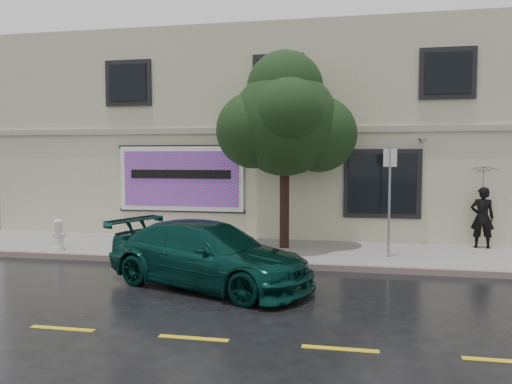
% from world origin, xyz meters
% --- Properties ---
extents(ground, '(90.00, 90.00, 0.00)m').
position_xyz_m(ground, '(0.00, 0.00, 0.00)').
color(ground, black).
rests_on(ground, ground).
extents(sidewalk, '(20.00, 3.50, 0.15)m').
position_xyz_m(sidewalk, '(0.00, 3.25, 0.07)').
color(sidewalk, gray).
rests_on(sidewalk, ground).
extents(curb, '(20.00, 0.18, 0.16)m').
position_xyz_m(curb, '(0.00, 1.50, 0.07)').
color(curb, slate).
rests_on(curb, ground).
extents(road_marking, '(19.00, 0.12, 0.01)m').
position_xyz_m(road_marking, '(0.00, -3.50, 0.01)').
color(road_marking, gold).
rests_on(road_marking, ground).
extents(building, '(20.00, 8.12, 7.00)m').
position_xyz_m(building, '(0.00, 9.00, 3.50)').
color(building, beige).
rests_on(building, ground).
extents(billboard, '(4.30, 0.16, 2.20)m').
position_xyz_m(billboard, '(-3.20, 4.92, 2.05)').
color(billboard, white).
rests_on(billboard, ground).
extents(car, '(5.14, 3.66, 1.37)m').
position_xyz_m(car, '(-0.67, -0.47, 0.69)').
color(car, '#08342E').
rests_on(car, ground).
extents(pedestrian, '(0.68, 0.49, 1.76)m').
position_xyz_m(pedestrian, '(5.99, 4.60, 1.03)').
color(pedestrian, black).
rests_on(pedestrian, sidewalk).
extents(umbrella, '(1.07, 1.07, 0.70)m').
position_xyz_m(umbrella, '(5.99, 4.60, 2.26)').
color(umbrella, black).
rests_on(umbrella, pedestrian).
extents(street_tree, '(3.02, 3.02, 5.08)m').
position_xyz_m(street_tree, '(0.41, 3.55, 3.71)').
color(street_tree, black).
rests_on(street_tree, sidewalk).
extents(fire_hydrant, '(0.36, 0.34, 0.88)m').
position_xyz_m(fire_hydrant, '(-5.79, 1.99, 0.58)').
color(fire_hydrant, silver).
rests_on(fire_hydrant, sidewalk).
extents(sign_pole, '(0.33, 0.15, 2.86)m').
position_xyz_m(sign_pole, '(3.27, 2.70, 1.85)').
color(sign_pole, gray).
rests_on(sign_pole, sidewalk).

